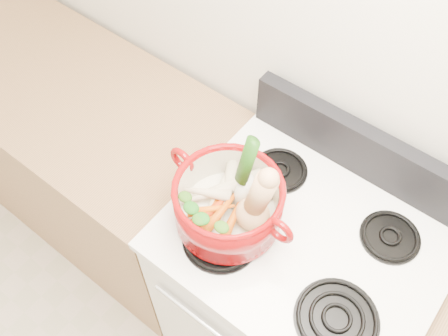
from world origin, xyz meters
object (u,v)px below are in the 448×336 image
Objects in this scene: stove_body at (289,298)px; leek at (243,177)px; dutch_oven at (228,203)px; squash at (254,198)px.

leek reaches higher than stove_body.
leek is (-0.20, -0.05, 0.68)m from stove_body.
dutch_oven is 0.11m from squash.
leek reaches higher than squash.
dutch_oven is at bearing -88.57° from leek.
leek is at bearing 75.10° from dutch_oven.
stove_body is 3.30× the size of leek.
stove_body is 0.63m from dutch_oven.
squash is (-0.14, -0.08, 0.66)m from stove_body.
leek reaches higher than dutch_oven.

